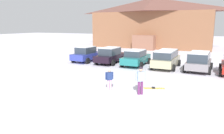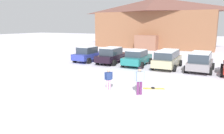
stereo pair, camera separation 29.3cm
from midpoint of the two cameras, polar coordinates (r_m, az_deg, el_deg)
The scene contains 10 objects.
ground at distance 11.15m, azimuth -12.29°, elevation -10.82°, with size 160.00×160.00×0.00m, color silver.
ski_lodge at distance 41.58m, azimuth 11.45°, elevation 11.34°, with size 21.36×10.68×8.90m.
parked_blue_hatchback at distance 24.74m, azimuth -5.98°, elevation 3.40°, with size 2.23×4.08×1.72m.
parked_black_sedan at distance 23.58m, azimuth 0.29°, elevation 3.10°, with size 2.19×4.62×1.72m.
parked_teal_hatchback at distance 22.29m, azimuth 6.96°, elevation 2.47°, with size 2.22×4.54×1.62m.
parked_beige_suv at distance 21.56m, azimuth 14.65°, elevation 2.17°, with size 2.23×4.81×1.71m.
parked_grey_wagon at distance 20.94m, azimuth 22.43°, elevation 1.44°, with size 2.30×4.17×1.72m.
skier_adult_in_blue_parka at distance 12.98m, azimuth 7.85°, elevation -3.17°, with size 0.51×0.44×1.67m.
skier_teen_in_navy_coat at distance 13.72m, azimuth -0.29°, elevation -2.93°, with size 0.40×0.39×1.41m.
pair_of_skis at distance 14.55m, azimuth 11.37°, elevation -5.49°, with size 1.38×0.81×0.08m.
Camera 2 is at (6.77, -7.91, 4.09)m, focal length 35.00 mm.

